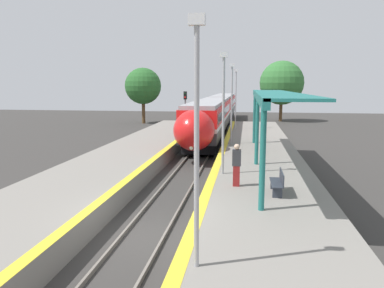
{
  "coord_description": "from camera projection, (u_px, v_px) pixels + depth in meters",
  "views": [
    {
      "loc": [
        3.38,
        -11.75,
        5.14
      ],
      "look_at": [
        0.59,
        7.29,
        2.09
      ],
      "focal_mm": 35.0,
      "sensor_mm": 36.0,
      "label": 1
    }
  ],
  "objects": [
    {
      "name": "ground_plane",
      "position": [
        144.0,
        237.0,
        12.77
      ],
      "size": [
        120.0,
        120.0,
        0.0
      ],
      "primitive_type": "plane",
      "color": "#383533"
    },
    {
      "name": "rail_left",
      "position": [
        124.0,
        234.0,
        12.87
      ],
      "size": [
        0.08,
        90.0,
        0.15
      ],
      "primitive_type": "cube",
      "color": "slate",
      "rests_on": "ground_plane"
    },
    {
      "name": "rail_right",
      "position": [
        165.0,
        236.0,
        12.66
      ],
      "size": [
        0.08,
        90.0,
        0.15
      ],
      "primitive_type": "cube",
      "color": "slate",
      "rests_on": "ground_plane"
    },
    {
      "name": "train",
      "position": [
        217.0,
        111.0,
        42.84
      ],
      "size": [
        2.82,
        41.12,
        3.72
      ],
      "color": "black",
      "rests_on": "ground_plane"
    },
    {
      "name": "platform_right",
      "position": [
        269.0,
        231.0,
        12.1
      ],
      "size": [
        4.98,
        64.0,
        0.93
      ],
      "color": "gray",
      "rests_on": "ground_plane"
    },
    {
      "name": "platform_left",
      "position": [
        32.0,
        218.0,
        13.29
      ],
      "size": [
        4.82,
        64.0,
        0.93
      ],
      "color": "gray",
      "rests_on": "ground_plane"
    },
    {
      "name": "platform_bench",
      "position": [
        279.0,
        182.0,
        14.59
      ],
      "size": [
        0.44,
        1.61,
        0.89
      ],
      "color": "#2D333D",
      "rests_on": "platform_right"
    },
    {
      "name": "person_waiting",
      "position": [
        237.0,
        164.0,
        15.59
      ],
      "size": [
        0.36,
        0.24,
        1.79
      ],
      "color": "maroon",
      "rests_on": "platform_right"
    },
    {
      "name": "railway_signal",
      "position": [
        185.0,
        112.0,
        33.01
      ],
      "size": [
        0.28,
        0.28,
        4.57
      ],
      "color": "#59595E",
      "rests_on": "ground_plane"
    },
    {
      "name": "lamppost_near",
      "position": [
        197.0,
        129.0,
        8.29
      ],
      "size": [
        0.36,
        0.2,
        5.7
      ],
      "color": "#9E9EA3",
      "rests_on": "platform_right"
    },
    {
      "name": "lamppost_mid",
      "position": [
        223.0,
        106.0,
        17.45
      ],
      "size": [
        0.36,
        0.2,
        5.7
      ],
      "color": "#9E9EA3",
      "rests_on": "platform_right"
    },
    {
      "name": "lamppost_far",
      "position": [
        232.0,
        99.0,
        26.61
      ],
      "size": [
        0.36,
        0.2,
        5.7
      ],
      "color": "#9E9EA3",
      "rests_on": "platform_right"
    },
    {
      "name": "lamppost_farthest",
      "position": [
        236.0,
        95.0,
        35.77
      ],
      "size": [
        0.36,
        0.2,
        5.7
      ],
      "color": "#9E9EA3",
      "rests_on": "platform_right"
    },
    {
      "name": "station_canopy",
      "position": [
        269.0,
        97.0,
        19.42
      ],
      "size": [
        2.02,
        18.04,
        3.84
      ],
      "color": "#1E6B66",
      "rests_on": "platform_right"
    },
    {
      "name": "background_tree_left",
      "position": [
        143.0,
        86.0,
        49.7
      ],
      "size": [
        4.81,
        4.81,
        7.38
      ],
      "color": "brown",
      "rests_on": "ground_plane"
    },
    {
      "name": "background_tree_right",
      "position": [
        282.0,
        83.0,
        52.43
      ],
      "size": [
        6.14,
        6.14,
        8.48
      ],
      "color": "brown",
      "rests_on": "ground_plane"
    }
  ]
}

